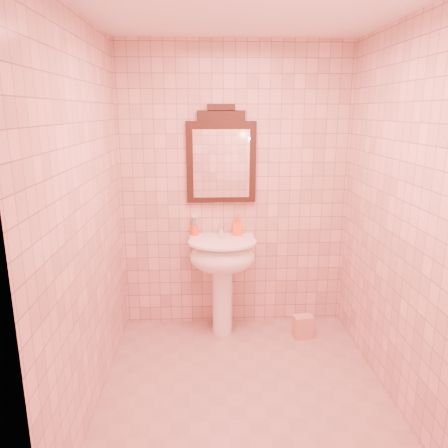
{
  "coord_description": "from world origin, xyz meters",
  "views": [
    {
      "loc": [
        -0.26,
        -2.67,
        1.93
      ],
      "look_at": [
        -0.12,
        0.55,
        1.09
      ],
      "focal_mm": 35.0,
      "sensor_mm": 36.0,
      "label": 1
    }
  ],
  "objects_px": {
    "pedestal_sink": "(222,263)",
    "mirror": "(221,158)",
    "toothbrush_cup": "(194,230)",
    "soap_dispenser": "(238,225)",
    "towel": "(303,327)"
  },
  "relations": [
    {
      "from": "soap_dispenser",
      "to": "mirror",
      "type": "bearing_deg",
      "value": 168.98
    },
    {
      "from": "toothbrush_cup",
      "to": "soap_dispenser",
      "type": "xyz_separation_m",
      "value": [
        0.38,
        -0.02,
        0.04
      ]
    },
    {
      "from": "pedestal_sink",
      "to": "toothbrush_cup",
      "type": "distance_m",
      "value": 0.39
    },
    {
      "from": "mirror",
      "to": "soap_dispenser",
      "type": "relative_size",
      "value": 4.56
    },
    {
      "from": "pedestal_sink",
      "to": "toothbrush_cup",
      "type": "bearing_deg",
      "value": 143.04
    },
    {
      "from": "toothbrush_cup",
      "to": "towel",
      "type": "bearing_deg",
      "value": -17.05
    },
    {
      "from": "soap_dispenser",
      "to": "pedestal_sink",
      "type": "bearing_deg",
      "value": -127.02
    },
    {
      "from": "mirror",
      "to": "soap_dispenser",
      "type": "height_order",
      "value": "mirror"
    },
    {
      "from": "pedestal_sink",
      "to": "mirror",
      "type": "bearing_deg",
      "value": 90.0
    },
    {
      "from": "pedestal_sink",
      "to": "towel",
      "type": "distance_m",
      "value": 0.9
    },
    {
      "from": "soap_dispenser",
      "to": "towel",
      "type": "bearing_deg",
      "value": -21.09
    },
    {
      "from": "pedestal_sink",
      "to": "mirror",
      "type": "xyz_separation_m",
      "value": [
        0.0,
        0.2,
        0.88
      ]
    },
    {
      "from": "pedestal_sink",
      "to": "towel",
      "type": "height_order",
      "value": "pedestal_sink"
    },
    {
      "from": "soap_dispenser",
      "to": "toothbrush_cup",
      "type": "bearing_deg",
      "value": -178.28
    },
    {
      "from": "pedestal_sink",
      "to": "towel",
      "type": "bearing_deg",
      "value": -8.74
    }
  ]
}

